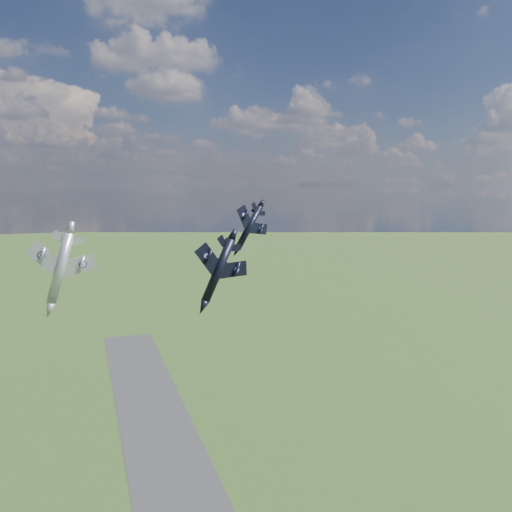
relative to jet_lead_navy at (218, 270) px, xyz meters
name	(u,v)px	position (x,y,z in m)	size (l,w,h in m)	color
jet_lead_navy	(218,270)	(0.00, 0.00, 0.00)	(11.21, 15.62, 3.23)	black
jet_high_navy	(249,227)	(12.07, 19.28, 5.54)	(10.10, 14.08, 2.91)	black
jet_left_silver	(60,268)	(-24.72, -7.50, 2.89)	(9.98, 13.92, 2.88)	#A2A6AD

